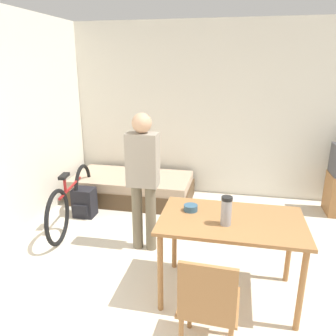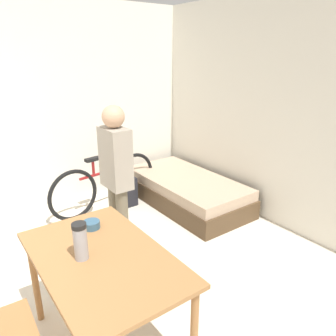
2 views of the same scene
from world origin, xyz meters
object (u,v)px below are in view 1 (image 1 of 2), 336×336
dining_table (231,229)px  mate_bowl (191,208)px  bicycle (72,200)px  backpack (84,202)px  wooden_chair (208,304)px  person_standing (143,174)px  thermos_flask (226,209)px  daybed (132,188)px

dining_table → mate_bowl: (-0.37, 0.09, 0.12)m
bicycle → backpack: bicycle is taller
wooden_chair → person_standing: 1.67m
person_standing → thermos_flask: size_ratio=6.27×
person_standing → mate_bowl: size_ratio=12.56×
bicycle → backpack: (0.05, 0.26, -0.15)m
mate_bowl → person_standing: bearing=138.7°
bicycle → mate_bowl: (1.71, -0.92, 0.46)m
dining_table → thermos_flask: size_ratio=4.96×
daybed → mate_bowl: bearing=-57.9°
wooden_chair → mate_bowl: 0.94m
mate_bowl → bicycle: bearing=151.8°
bicycle → mate_bowl: bearing=-28.2°
person_standing → mate_bowl: (0.60, -0.53, -0.11)m
wooden_chair → thermos_flask: (0.08, 0.63, 0.43)m
dining_table → person_standing: person_standing is taller
daybed → person_standing: person_standing is taller
wooden_chair → bicycle: size_ratio=0.52×
dining_table → bicycle: dining_table is taller
dining_table → thermos_flask: bearing=-113.0°
bicycle → backpack: 0.30m
dining_table → person_standing: size_ratio=0.79×
daybed → backpack: backpack is taller
mate_bowl → backpack: bearing=144.7°
dining_table → mate_bowl: size_ratio=9.94×
daybed → mate_bowl: size_ratio=14.76×
thermos_flask → mate_bowl: (-0.33, 0.21, -0.11)m
bicycle → mate_bowl: size_ratio=13.08×
dining_table → person_standing: (-0.98, 0.63, 0.23)m
dining_table → wooden_chair: bearing=-99.7°
mate_bowl → dining_table: bearing=-14.2°
dining_table → bicycle: size_ratio=0.76×
thermos_flask → mate_bowl: thermos_flask is taller
wooden_chair → mate_bowl: bearing=106.3°
person_standing → thermos_flask: 1.19m
daybed → bicycle: bearing=-118.5°
thermos_flask → wooden_chair: bearing=-97.1°
daybed → person_standing: 1.64m
person_standing → backpack: person_standing is taller
dining_table → bicycle: (-2.08, 1.01, -0.34)m
dining_table → person_standing: bearing=147.4°
daybed → dining_table: size_ratio=1.49×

